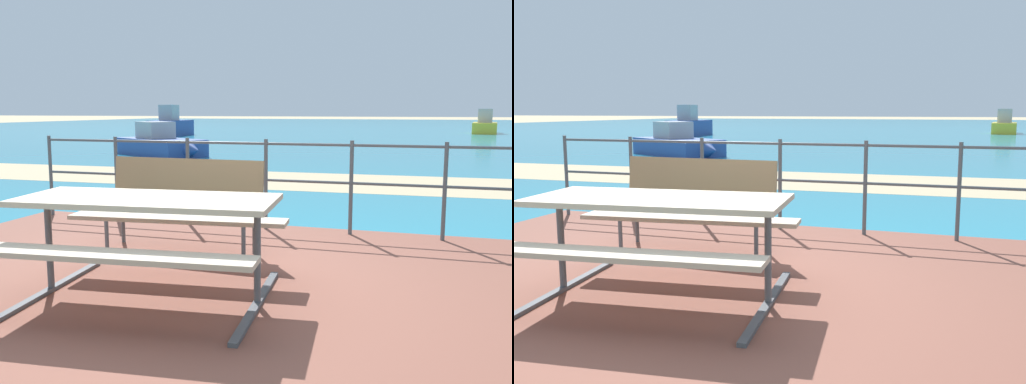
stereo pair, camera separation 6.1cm
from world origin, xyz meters
TOP-DOWN VIEW (x-y plane):
  - ground_plane at (0.00, 0.00)m, footprint 240.00×240.00m
  - patio_paving at (0.00, 0.00)m, footprint 6.40×5.20m
  - sea_water at (0.00, 40.00)m, footprint 90.00×90.00m
  - beach_strip at (0.00, 7.26)m, footprint 54.06×4.26m
  - picnic_table at (-0.13, -0.23)m, footprint 2.00×1.65m
  - park_bench at (-0.51, 1.18)m, footprint 1.64×0.47m
  - railing_fence at (0.00, 2.36)m, footprint 5.94×0.04m
  - boat_near at (4.95, 33.56)m, footprint 1.72×4.32m
  - boat_mid at (-6.42, 12.25)m, footprint 3.76×2.99m
  - boat_far at (-12.07, 24.71)m, footprint 1.61×4.09m

SIDE VIEW (x-z plane):
  - ground_plane at x=0.00m, z-range 0.00..0.00m
  - sea_water at x=0.00m, z-range 0.00..0.01m
  - beach_strip at x=0.00m, z-range 0.00..0.01m
  - patio_paving at x=0.00m, z-range 0.00..0.06m
  - boat_mid at x=-6.42m, z-range -0.17..0.89m
  - boat_near at x=4.95m, z-range -0.31..1.20m
  - boat_far at x=-12.07m, z-range -0.30..1.41m
  - park_bench at x=-0.51m, z-range 0.16..1.06m
  - picnic_table at x=-0.13m, z-range 0.28..1.03m
  - railing_fence at x=0.00m, z-range 0.18..1.23m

